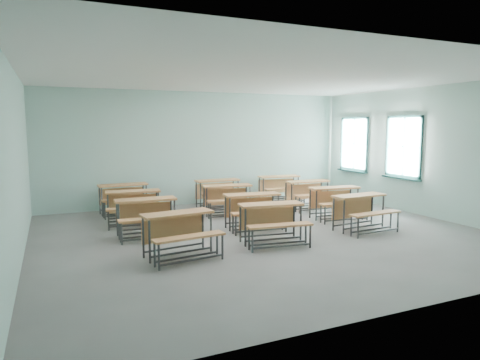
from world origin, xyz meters
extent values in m
cube|color=gray|center=(0.00, 0.00, -0.01)|extent=(9.00, 8.00, 0.02)
cube|color=white|center=(0.00, 0.00, 3.21)|extent=(9.00, 8.00, 0.02)
cube|color=#A1C9BE|center=(0.00, 4.01, 1.60)|extent=(9.00, 0.02, 3.20)
cube|color=#A1C9BE|center=(0.00, -4.01, 1.60)|extent=(9.00, 0.02, 3.20)
cube|color=#A1C9BE|center=(-4.51, 0.00, 1.60)|extent=(0.02, 8.00, 3.20)
cube|color=#A1C9BE|center=(4.51, 0.00, 1.60)|extent=(0.02, 8.00, 3.20)
cube|color=#163F3E|center=(4.47, 2.80, 0.93)|extent=(0.06, 1.20, 0.06)
cube|color=#163F3E|center=(4.47, 2.80, 2.47)|extent=(0.06, 1.20, 0.06)
cube|color=#163F3E|center=(4.47, 2.23, 1.70)|extent=(0.06, 0.06, 1.60)
cube|color=#163F3E|center=(4.47, 3.37, 1.70)|extent=(0.06, 0.06, 1.60)
cube|color=#163F3E|center=(4.47, 2.80, 1.70)|extent=(0.04, 0.04, 1.48)
cube|color=#163F3E|center=(4.47, 2.80, 1.70)|extent=(0.04, 1.08, 0.04)
cube|color=#163F3E|center=(4.43, 2.80, 0.87)|extent=(0.14, 1.28, 0.04)
cube|color=white|center=(4.50, 2.80, 1.70)|extent=(0.01, 1.08, 1.48)
cube|color=#163F3E|center=(4.47, 0.80, 0.93)|extent=(0.06, 1.20, 0.06)
cube|color=#163F3E|center=(4.47, 0.80, 2.47)|extent=(0.06, 1.20, 0.06)
cube|color=#163F3E|center=(4.47, 0.23, 1.70)|extent=(0.06, 0.06, 1.60)
cube|color=#163F3E|center=(4.47, 1.37, 1.70)|extent=(0.06, 0.06, 1.60)
cube|color=#163F3E|center=(4.47, 0.80, 1.70)|extent=(0.04, 0.04, 1.48)
cube|color=#163F3E|center=(4.47, 0.80, 1.70)|extent=(0.04, 1.08, 0.04)
cube|color=#163F3E|center=(4.43, 0.80, 0.87)|extent=(0.14, 1.28, 0.04)
cube|color=white|center=(4.50, 0.80, 1.70)|extent=(0.01, 1.08, 1.48)
cube|color=#B67541|center=(-2.05, -0.70, 0.74)|extent=(1.26, 0.55, 0.04)
cube|color=#B67541|center=(-2.07, -0.51, 0.43)|extent=(1.15, 0.16, 0.42)
cylinder|color=#393C3E|center=(-2.59, -0.93, 0.36)|extent=(0.04, 0.04, 0.72)
cylinder|color=#393C3E|center=(-1.48, -0.79, 0.36)|extent=(0.04, 0.04, 0.72)
cylinder|color=#393C3E|center=(-2.63, -0.60, 0.36)|extent=(0.04, 0.04, 0.72)
cylinder|color=#393C3E|center=(-1.52, -0.47, 0.36)|extent=(0.04, 0.04, 0.72)
cube|color=#393C3E|center=(-2.03, -0.86, 0.10)|extent=(1.11, 0.17, 0.03)
cube|color=#393C3E|center=(-2.07, -0.54, 0.10)|extent=(1.11, 0.17, 0.03)
cube|color=#B67541|center=(-1.99, -1.18, 0.44)|extent=(1.24, 0.40, 0.04)
cylinder|color=#393C3E|center=(-2.53, -1.34, 0.21)|extent=(0.04, 0.04, 0.42)
cylinder|color=#393C3E|center=(-1.43, -1.21, 0.21)|extent=(0.04, 0.04, 0.42)
cylinder|color=#393C3E|center=(-2.56, -1.15, 0.21)|extent=(0.04, 0.04, 0.42)
cylinder|color=#393C3E|center=(-1.45, -1.02, 0.21)|extent=(0.04, 0.04, 0.42)
cube|color=#393C3E|center=(-1.98, -1.28, 0.08)|extent=(1.11, 0.17, 0.03)
cube|color=#393C3E|center=(-2.00, -1.09, 0.08)|extent=(1.11, 0.17, 0.03)
cube|color=#B67541|center=(-0.18, -0.58, 0.74)|extent=(1.26, 0.56, 0.04)
cube|color=#B67541|center=(-0.15, -0.39, 0.43)|extent=(1.15, 0.17, 0.42)
cylinder|color=#393C3E|center=(-0.75, -0.67, 0.36)|extent=(0.04, 0.04, 0.72)
cylinder|color=#393C3E|center=(0.35, -0.81, 0.36)|extent=(0.04, 0.04, 0.72)
cylinder|color=#393C3E|center=(-0.71, -0.35, 0.36)|extent=(0.04, 0.04, 0.72)
cylinder|color=#393C3E|center=(0.40, -0.49, 0.36)|extent=(0.04, 0.04, 0.72)
cube|color=#393C3E|center=(-0.20, -0.74, 0.10)|extent=(1.11, 0.18, 0.03)
cube|color=#393C3E|center=(-0.16, -0.42, 0.10)|extent=(1.11, 0.18, 0.03)
cube|color=#B67541|center=(-0.24, -1.06, 0.44)|extent=(1.24, 0.41, 0.04)
cylinder|color=#393C3E|center=(-0.81, -1.09, 0.21)|extent=(0.04, 0.04, 0.42)
cylinder|color=#393C3E|center=(0.30, -1.23, 0.21)|extent=(0.04, 0.04, 0.42)
cylinder|color=#393C3E|center=(-0.78, -0.89, 0.21)|extent=(0.04, 0.04, 0.42)
cylinder|color=#393C3E|center=(0.32, -1.04, 0.21)|extent=(0.04, 0.04, 0.42)
cube|color=#393C3E|center=(-0.25, -1.16, 0.08)|extent=(1.11, 0.18, 0.03)
cube|color=#393C3E|center=(-0.23, -0.97, 0.08)|extent=(1.11, 0.18, 0.03)
cube|color=#B67541|center=(2.05, -0.43, 0.74)|extent=(1.25, 0.49, 0.04)
cube|color=#B67541|center=(2.04, -0.24, 0.43)|extent=(1.16, 0.11, 0.42)
cylinder|color=#393C3E|center=(1.51, -0.63, 0.36)|extent=(0.04, 0.04, 0.72)
cylinder|color=#393C3E|center=(2.62, -0.55, 0.36)|extent=(0.04, 0.04, 0.72)
cylinder|color=#393C3E|center=(1.48, -0.31, 0.36)|extent=(0.04, 0.04, 0.72)
cylinder|color=#393C3E|center=(2.60, -0.23, 0.36)|extent=(0.04, 0.04, 0.72)
cube|color=#393C3E|center=(2.06, -0.59, 0.10)|extent=(1.12, 0.11, 0.03)
cube|color=#393C3E|center=(2.04, -0.27, 0.10)|extent=(1.12, 0.11, 0.03)
cube|color=#B67541|center=(2.09, -0.92, 0.44)|extent=(1.23, 0.34, 0.04)
cylinder|color=#393C3E|center=(1.54, -1.06, 0.21)|extent=(0.04, 0.04, 0.42)
cylinder|color=#393C3E|center=(2.65, -0.97, 0.21)|extent=(0.04, 0.04, 0.42)
cylinder|color=#393C3E|center=(1.52, -0.86, 0.21)|extent=(0.04, 0.04, 0.42)
cylinder|color=#393C3E|center=(2.64, -0.78, 0.21)|extent=(0.04, 0.04, 0.42)
cube|color=#393C3E|center=(2.09, -1.01, 0.08)|extent=(1.12, 0.11, 0.03)
cube|color=#393C3E|center=(2.08, -0.82, 0.08)|extent=(1.12, 0.11, 0.03)
cube|color=#B67541|center=(-2.26, 0.93, 0.74)|extent=(1.23, 0.45, 0.04)
cube|color=#B67541|center=(-2.25, 1.12, 0.43)|extent=(1.16, 0.06, 0.42)
cylinder|color=#393C3E|center=(-2.83, 0.79, 0.36)|extent=(0.04, 0.04, 0.72)
cylinder|color=#393C3E|center=(-1.71, 0.75, 0.36)|extent=(0.04, 0.04, 0.72)
cylinder|color=#393C3E|center=(-2.81, 1.11, 0.36)|extent=(0.04, 0.04, 0.72)
cylinder|color=#393C3E|center=(-1.70, 1.07, 0.36)|extent=(0.04, 0.04, 0.72)
cube|color=#393C3E|center=(-2.27, 0.77, 0.10)|extent=(1.12, 0.07, 0.03)
cube|color=#393C3E|center=(-2.26, 1.09, 0.10)|extent=(1.12, 0.07, 0.03)
cube|color=#B67541|center=(-2.28, 0.44, 0.44)|extent=(1.23, 0.30, 0.04)
cylinder|color=#393C3E|center=(-2.84, 0.37, 0.21)|extent=(0.04, 0.04, 0.42)
cylinder|color=#393C3E|center=(-1.72, 0.32, 0.21)|extent=(0.04, 0.04, 0.42)
cylinder|color=#393C3E|center=(-2.83, 0.56, 0.21)|extent=(0.04, 0.04, 0.42)
cylinder|color=#393C3E|center=(-1.72, 0.52, 0.21)|extent=(0.04, 0.04, 0.42)
cube|color=#393C3E|center=(-2.28, 0.35, 0.08)|extent=(1.12, 0.07, 0.03)
cube|color=#393C3E|center=(-2.28, 0.54, 0.08)|extent=(1.12, 0.07, 0.03)
cube|color=#B67541|center=(0.00, 0.64, 0.74)|extent=(1.25, 0.53, 0.04)
cube|color=#B67541|center=(0.02, 0.82, 0.43)|extent=(1.15, 0.14, 0.42)
cylinder|color=#393C3E|center=(-0.57, 0.53, 0.36)|extent=(0.04, 0.04, 0.72)
cylinder|color=#393C3E|center=(0.54, 0.42, 0.36)|extent=(0.04, 0.04, 0.72)
cylinder|color=#393C3E|center=(-0.54, 0.85, 0.36)|extent=(0.04, 0.04, 0.72)
cylinder|color=#393C3E|center=(0.58, 0.74, 0.36)|extent=(0.04, 0.04, 0.72)
cube|color=#393C3E|center=(-0.01, 0.47, 0.10)|extent=(1.11, 0.14, 0.03)
cube|color=#393C3E|center=(0.02, 0.80, 0.10)|extent=(1.11, 0.14, 0.03)
cube|color=#B67541|center=(-0.05, 0.15, 0.44)|extent=(1.24, 0.38, 0.04)
cylinder|color=#393C3E|center=(-0.61, 0.11, 0.21)|extent=(0.04, 0.04, 0.42)
cylinder|color=#393C3E|center=(0.50, 0.00, 0.21)|extent=(0.04, 0.04, 0.42)
cylinder|color=#393C3E|center=(-0.59, 0.30, 0.21)|extent=(0.04, 0.04, 0.42)
cylinder|color=#393C3E|center=(0.52, 0.19, 0.21)|extent=(0.04, 0.04, 0.42)
cube|color=#393C3E|center=(-0.05, 0.06, 0.08)|extent=(1.11, 0.14, 0.03)
cube|color=#393C3E|center=(-0.04, 0.25, 0.08)|extent=(1.11, 0.14, 0.03)
cube|color=#B67541|center=(2.28, 0.76, 0.74)|extent=(1.26, 0.54, 0.04)
cube|color=#B67541|center=(2.30, 0.95, 0.43)|extent=(1.15, 0.15, 0.42)
cylinder|color=#393C3E|center=(1.71, 0.66, 0.36)|extent=(0.04, 0.04, 0.72)
cylinder|color=#393C3E|center=(2.82, 0.54, 0.36)|extent=(0.04, 0.04, 0.72)
cylinder|color=#393C3E|center=(1.74, 0.99, 0.36)|extent=(0.04, 0.04, 0.72)
cylinder|color=#393C3E|center=(2.85, 0.86, 0.36)|extent=(0.04, 0.04, 0.72)
cube|color=#393C3E|center=(2.26, 0.60, 0.10)|extent=(1.11, 0.16, 0.03)
cube|color=#393C3E|center=(2.30, 0.92, 0.10)|extent=(1.11, 0.16, 0.03)
cube|color=#B67541|center=(2.22, 0.28, 0.44)|extent=(1.24, 0.39, 0.04)
cylinder|color=#393C3E|center=(1.66, 0.24, 0.21)|extent=(0.04, 0.04, 0.42)
cylinder|color=#393C3E|center=(2.77, 0.12, 0.21)|extent=(0.04, 0.04, 0.42)
cylinder|color=#393C3E|center=(1.68, 0.44, 0.21)|extent=(0.04, 0.04, 0.42)
cylinder|color=#393C3E|center=(2.79, 0.31, 0.21)|extent=(0.04, 0.04, 0.42)
cube|color=#393C3E|center=(2.21, 0.18, 0.08)|extent=(1.11, 0.16, 0.03)
cube|color=#393C3E|center=(2.23, 0.37, 0.08)|extent=(1.11, 0.16, 0.03)
cube|color=#B67541|center=(-2.30, 2.15, 0.74)|extent=(1.26, 0.54, 0.04)
cube|color=#B67541|center=(-2.28, 2.34, 0.43)|extent=(1.15, 0.14, 0.42)
cylinder|color=#393C3E|center=(-2.88, 2.05, 0.36)|extent=(0.04, 0.04, 0.72)
cylinder|color=#393C3E|center=(-1.77, 1.93, 0.36)|extent=(0.04, 0.04, 0.72)
cylinder|color=#393C3E|center=(-2.84, 2.37, 0.36)|extent=(0.04, 0.04, 0.72)
cylinder|color=#393C3E|center=(-1.73, 2.25, 0.36)|extent=(0.04, 0.04, 0.72)
cube|color=#393C3E|center=(-2.32, 1.99, 0.10)|extent=(1.11, 0.15, 0.03)
cube|color=#393C3E|center=(-2.29, 2.31, 0.10)|extent=(1.11, 0.15, 0.03)
cube|color=#B67541|center=(-2.36, 1.67, 0.44)|extent=(1.24, 0.38, 0.04)
cylinder|color=#393C3E|center=(-2.92, 1.63, 0.21)|extent=(0.04, 0.04, 0.42)
cylinder|color=#393C3E|center=(-1.81, 1.51, 0.21)|extent=(0.04, 0.04, 0.42)
cylinder|color=#393C3E|center=(-2.90, 1.82, 0.21)|extent=(0.04, 0.04, 0.42)
cylinder|color=#393C3E|center=(-1.79, 1.70, 0.21)|extent=(0.04, 0.04, 0.42)
cube|color=#393C3E|center=(-2.37, 1.57, 0.08)|extent=(1.11, 0.15, 0.03)
cube|color=#393C3E|center=(-2.35, 1.76, 0.08)|extent=(1.11, 0.15, 0.03)
cube|color=#B67541|center=(0.04, 2.19, 0.74)|extent=(1.26, 0.57, 0.04)
cube|color=#B67541|center=(0.07, 2.37, 0.43)|extent=(1.15, 0.18, 0.42)
cylinder|color=#393C3E|center=(-0.53, 2.10, 0.36)|extent=(0.04, 0.04, 0.72)
cylinder|color=#393C3E|center=(0.58, 1.95, 0.36)|extent=(0.04, 0.04, 0.72)
cylinder|color=#393C3E|center=(-0.49, 2.42, 0.36)|extent=(0.04, 0.04, 0.72)
cylinder|color=#393C3E|center=(0.62, 2.27, 0.36)|extent=(0.04, 0.04, 0.72)
cube|color=#393C3E|center=(0.02, 2.02, 0.10)|extent=(1.11, 0.18, 0.03)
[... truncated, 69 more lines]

